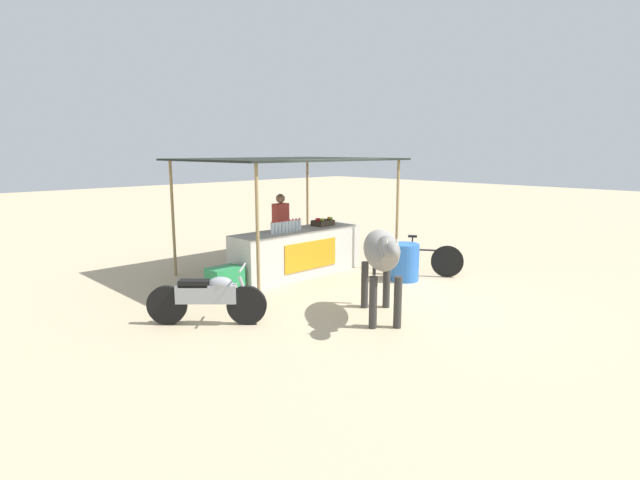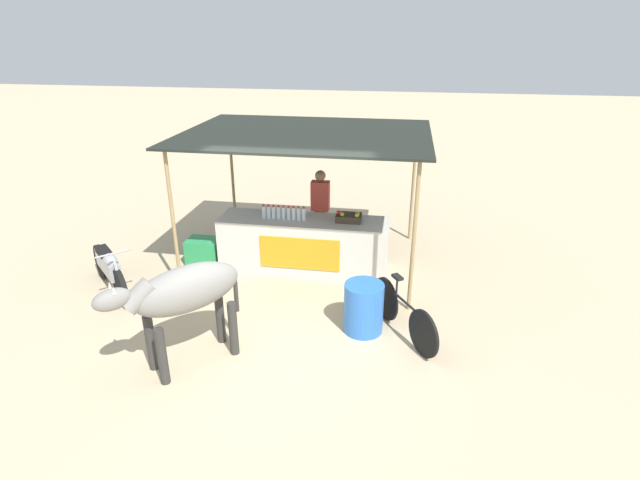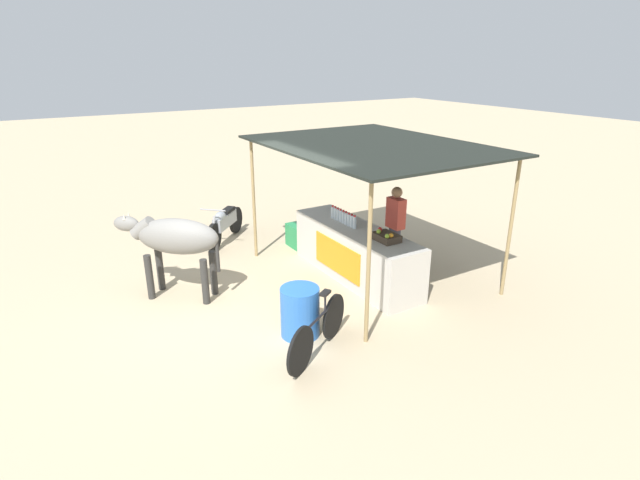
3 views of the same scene
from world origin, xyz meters
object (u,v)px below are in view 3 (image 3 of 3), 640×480
Objects in this scene: fruit_crate at (386,237)px; vendor_behind_counter at (395,229)px; stall_counter at (356,253)px; cow at (174,239)px; cooler_box at (301,236)px; motorcycle_parked at (225,223)px; water_barrel at (300,312)px; bicycle_leaning at (318,331)px.

vendor_behind_counter reaches higher than fruit_crate.
cow is at bearing -107.29° from stall_counter.
cooler_box is 3.15m from cow.
vendor_behind_counter is 3.91m from cow.
motorcycle_parked is at bearing -159.63° from fruit_crate.
bicycle_leaning reaches higher than water_barrel.
fruit_crate is 0.96m from vendor_behind_counter.
fruit_crate is 2.78m from cooler_box.
stall_counter reaches higher than water_barrel.
water_barrel is 0.47× the size of cow.
motorcycle_parked is at bearing -131.74° from cooler_box.
water_barrel is (1.24, -1.85, -0.11)m from stall_counter.
cow is at bearing -152.21° from water_barrel.
vendor_behind_counter is 2.85m from water_barrel.
stall_counter is at bearing -176.58° from fruit_crate.
motorcycle_parked is at bearing -155.64° from stall_counter.
fruit_crate reaches higher than cooler_box.
cooler_box is at bearing -157.46° from vendor_behind_counter.
cow is (-0.93, -2.99, 0.55)m from stall_counter.
vendor_behind_counter reaches higher than cooler_box.
vendor_behind_counter is 3.84m from motorcycle_parked.
cooler_box is (-1.88, -0.10, -0.24)m from stall_counter.
stall_counter is 1.82× the size of vendor_behind_counter.
vendor_behind_counter is at bearing 22.54° from cooler_box.
cow is at bearing -38.10° from motorcycle_parked.
stall_counter is 2.61m from bicycle_leaning.
bicycle_leaning is at bearing -46.23° from stall_counter.
cow is at bearing -106.36° from vendor_behind_counter.
vendor_behind_counter is 1.23× the size of motorcycle_parked.
stall_counter is 2.23× the size of motorcycle_parked.
motorcycle_parked is (-3.18, -2.11, -0.42)m from vendor_behind_counter.
water_barrel is at bearing -56.22° from stall_counter.
fruit_crate is at bearing 103.35° from water_barrel.
cow is at bearing -71.85° from cooler_box.
fruit_crate is 2.28m from bicycle_leaning.
cooler_box is 4.09m from bicycle_leaning.
fruit_crate is (0.79, 0.05, 0.55)m from stall_counter.
cow is (-1.10, -3.74, 0.18)m from vendor_behind_counter.
fruit_crate is at bearing 3.42° from stall_counter.
cooler_box is 0.80× the size of water_barrel.
vendor_behind_counter reaches higher than motorcycle_parked.
cooler_box is at bearing -176.90° from fruit_crate.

